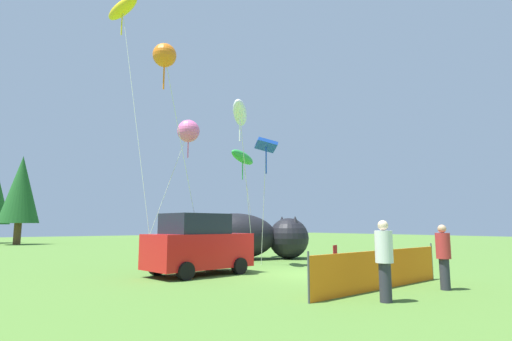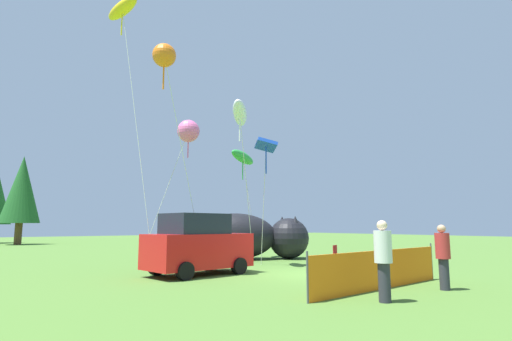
# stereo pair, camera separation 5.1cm
# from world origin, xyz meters

# --- Properties ---
(ground_plane) EXTENTS (120.00, 120.00, 0.00)m
(ground_plane) POSITION_xyz_m (0.00, 0.00, 0.00)
(ground_plane) COLOR #4C752D
(parked_car) EXTENTS (4.03, 2.42, 2.20)m
(parked_car) POSITION_xyz_m (-3.31, 2.23, 1.07)
(parked_car) COLOR red
(parked_car) RESTS_ON ground
(folding_chair) EXTENTS (0.69, 0.69, 0.94)m
(folding_chair) POSITION_xyz_m (2.76, 0.91, 0.55)
(folding_chair) COLOR maroon
(folding_chair) RESTS_ON ground
(inflatable_cat) EXTENTS (6.17, 4.47, 2.42)m
(inflatable_cat) POSITION_xyz_m (2.10, 6.55, 1.11)
(inflatable_cat) COLOR black
(inflatable_cat) RESTS_ON ground
(safety_fence) EXTENTS (6.29, 0.60, 1.18)m
(safety_fence) POSITION_xyz_m (-0.68, -3.76, 0.54)
(safety_fence) COLOR orange
(safety_fence) RESTS_ON ground
(spectator_in_white_shirt) EXTENTS (0.39, 0.39, 1.80)m
(spectator_in_white_shirt) POSITION_xyz_m (0.58, -4.92, 0.98)
(spectator_in_white_shirt) COLOR #2D2D38
(spectator_in_white_shirt) RESTS_ON ground
(spectator_in_grey_shirt) EXTENTS (0.41, 0.41, 1.90)m
(spectator_in_grey_shirt) POSITION_xyz_m (-2.27, -5.02, 1.04)
(spectator_in_grey_shirt) COLOR #2D2D38
(spectator_in_grey_shirt) RESTS_ON ground
(kite_pink_octopus) EXTENTS (2.37, 1.59, 6.82)m
(kite_pink_octopus) POSITION_xyz_m (-1.87, 6.06, 6.27)
(kite_pink_octopus) COLOR silver
(kite_pink_octopus) RESTS_ON ground
(kite_orange_flower) EXTENTS (2.52, 0.87, 8.45)m
(kite_orange_flower) POSITION_xyz_m (-4.79, 2.33, 7.97)
(kite_orange_flower) COLOR silver
(kite_orange_flower) RESTS_ON ground
(kite_green_fish) EXTENTS (2.39, 1.74, 6.22)m
(kite_green_fish) POSITION_xyz_m (2.55, 7.84, 5.68)
(kite_green_fish) COLOR silver
(kite_green_fish) RESTS_ON ground
(kite_yellow_hero) EXTENTS (1.59, 3.46, 12.24)m
(kite_yellow_hero) POSITION_xyz_m (-5.10, 6.62, 11.68)
(kite_yellow_hero) COLOR silver
(kite_yellow_hero) RESTS_ON ground
(kite_blue_box) EXTENTS (1.19, 1.49, 5.65)m
(kite_blue_box) POSITION_xyz_m (0.46, 2.97, 5.28)
(kite_blue_box) COLOR silver
(kite_blue_box) RESTS_ON ground
(kite_white_ghost) EXTENTS (2.57, 2.32, 7.46)m
(kite_white_ghost) POSITION_xyz_m (-0.58, 3.55, 6.79)
(kite_white_ghost) COLOR silver
(kite_white_ghost) RESTS_ON ground
(horizon_tree_east) EXTENTS (3.50, 3.50, 8.36)m
(horizon_tree_east) POSITION_xyz_m (-5.85, 32.58, 5.13)
(horizon_tree_east) COLOR brown
(horizon_tree_east) RESTS_ON ground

